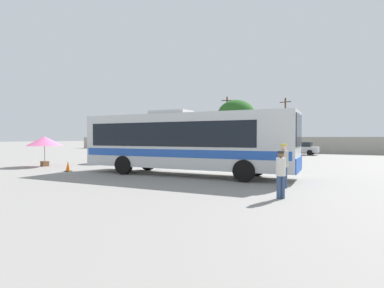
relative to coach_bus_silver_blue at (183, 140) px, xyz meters
The scene contains 15 objects.
ground_plane 10.66m from the coach_bus_silver_blue, 85.38° to the left, with size 300.00×300.00×0.00m, color gray.
perimeter_wall 28.70m from the coach_bus_silver_blue, 88.31° to the left, with size 80.00×0.30×2.16m, color #9E998C.
coach_bus_silver_blue is the anchor object (origin of this frame).
attendant_by_bus_door 6.18m from the coach_bus_silver_blue, 18.48° to the right, with size 0.51×0.51×1.81m.
passenger_waiting_on_apron 7.45m from the coach_bus_silver_blue, 33.84° to the right, with size 0.45×0.45×1.61m.
vendor_umbrella_near_gate_pink 11.28m from the coach_bus_silver_blue, behind, with size 2.45×2.45×2.15m.
vendor_umbrella_secondary_blue 9.84m from the coach_bus_silver_blue, 156.15° to the left, with size 2.23×2.23×1.99m.
parked_car_leftmost_red 25.81m from the coach_bus_silver_blue, 112.32° to the left, with size 4.69×2.25×1.46m.
parked_car_second_silver 24.17m from the coach_bus_silver_blue, 100.75° to the left, with size 4.13×2.06×1.47m.
parked_car_third_silver 23.89m from the coach_bus_silver_blue, 83.52° to the left, with size 4.48×2.11×1.52m.
utility_pole_near 31.87m from the coach_bus_silver_blue, 90.95° to the left, with size 1.76×0.61×7.99m.
utility_pole_far 33.28m from the coach_bus_silver_blue, 107.16° to the left, with size 1.76×0.62×8.75m.
roadside_tree_left 37.81m from the coach_bus_silver_blue, 118.45° to the left, with size 4.86×4.86×6.90m.
roadside_tree_midleft 32.10m from the coach_bus_silver_blue, 104.36° to the left, with size 5.99×5.99×8.05m.
traffic_cone_on_apron 7.41m from the coach_bus_silver_blue, 165.13° to the right, with size 0.36×0.36×0.64m.
Camera 1 is at (7.37, -14.86, 2.05)m, focal length 28.10 mm.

